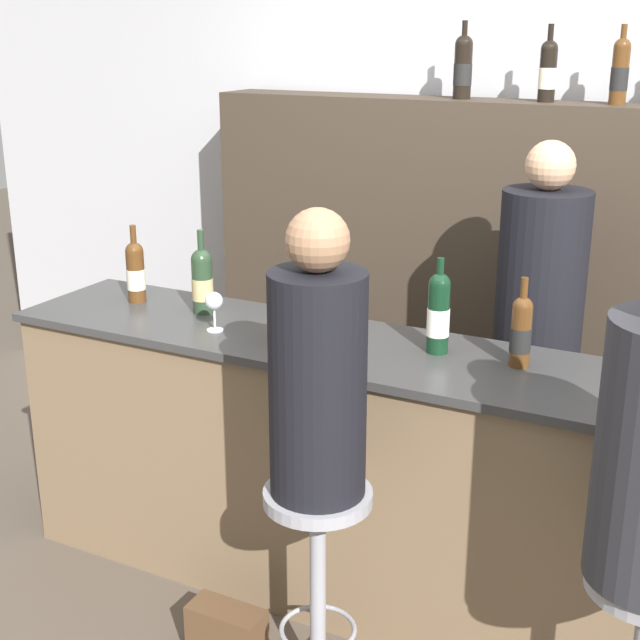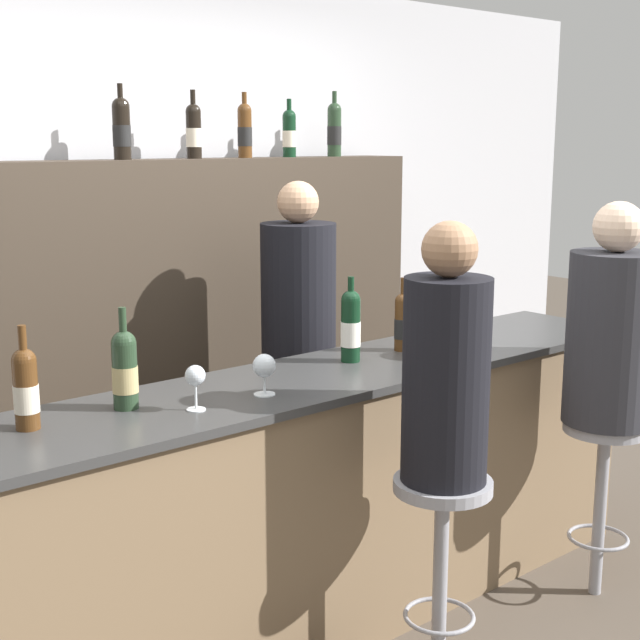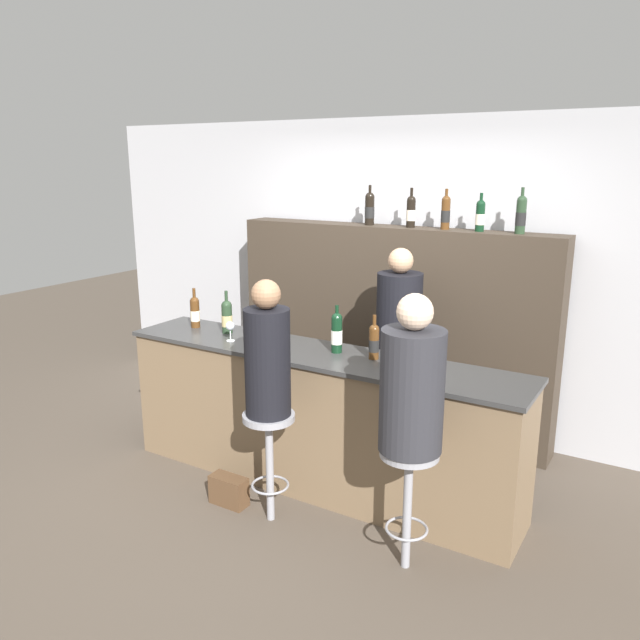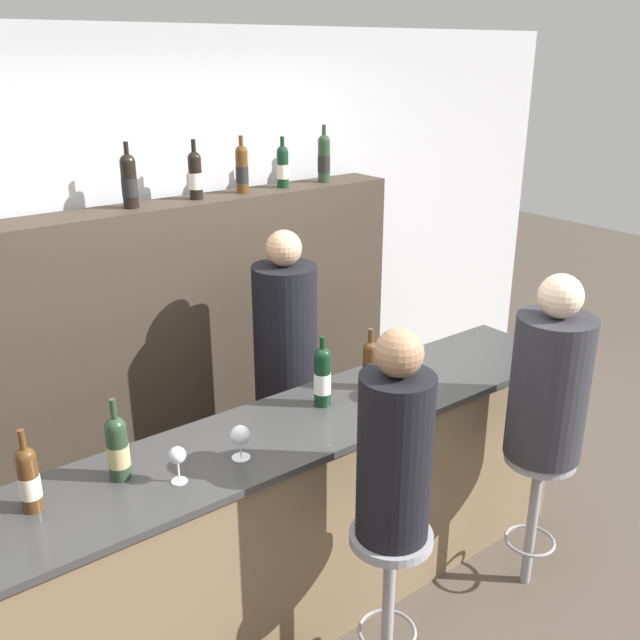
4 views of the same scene
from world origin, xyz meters
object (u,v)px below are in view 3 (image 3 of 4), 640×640
object	(u,v)px
wine_bottle_counter_0	(195,312)
wine_bottle_backbar_1	(411,211)
wine_glass_1	(260,333)
wine_bottle_backbar_0	(370,208)
bar_stool_right	(408,478)
guest_seated_right	(412,385)
bar_stool_left	(269,440)
wine_bottle_counter_2	(337,332)
wine_glass_0	(230,327)
bartender	(397,366)
guest_seated_left	(267,356)
wine_bottle_backbar_3	(480,215)
wine_bottle_counter_1	(227,316)
handbag	(229,491)
wine_bottle_backbar_4	(521,214)
wine_bottle_counter_3	(374,341)
wine_bottle_backbar_2	(446,212)

from	to	relation	value
wine_bottle_counter_0	wine_bottle_backbar_1	xyz separation A→B (m)	(1.30, 1.13, 0.75)
wine_bottle_counter_0	wine_glass_1	size ratio (longest dim) A/B	2.23
wine_bottle_backbar_0	bar_stool_right	xyz separation A→B (m)	(1.14, -1.73, -1.31)
guest_seated_right	bar_stool_left	bearing A→B (deg)	180.00
wine_bottle_counter_2	wine_bottle_backbar_1	size ratio (longest dim) A/B	1.05
wine_glass_0	bartender	xyz separation A→B (m)	(0.99, 0.73, -0.33)
wine_bottle_backbar_0	bar_stool_right	world-z (taller)	wine_bottle_backbar_0
bar_stool_left	guest_seated_right	world-z (taller)	guest_seated_right
wine_bottle_backbar_1	guest_seated_left	distance (m)	1.90
wine_bottle_backbar_3	guest_seated_right	bearing A→B (deg)	-82.90
wine_bottle_counter_1	handbag	world-z (taller)	wine_bottle_counter_1
wine_glass_0	bar_stool_right	bearing A→B (deg)	-15.80
wine_bottle_counter_0	wine_bottle_counter_1	size ratio (longest dim) A/B	0.96
wine_bottle_counter_1	guest_seated_left	world-z (taller)	guest_seated_left
wine_bottle_backbar_0	bar_stool_left	size ratio (longest dim) A/B	0.45
wine_bottle_counter_2	guest_seated_left	distance (m)	0.62
bar_stool_right	wine_bottle_counter_0	bearing A→B (deg)	163.60
wine_bottle_backbar_4	guest_seated_left	distance (m)	2.16
wine_glass_0	wine_bottle_counter_0	bearing A→B (deg)	161.59
wine_bottle_counter_3	wine_bottle_backbar_4	xyz separation A→B (m)	(0.61, 1.13, 0.76)
wine_bottle_backbar_1	wine_bottle_counter_2	bearing A→B (deg)	-91.59
wine_bottle_backbar_4	wine_bottle_backbar_2	bearing A→B (deg)	-180.00
wine_bottle_counter_1	wine_bottle_backbar_3	size ratio (longest dim) A/B	1.14
guest_seated_left	guest_seated_right	size ratio (longest dim) A/B	0.98
wine_bottle_backbar_3	wine_glass_1	world-z (taller)	wine_bottle_backbar_3
wine_bottle_counter_1	bar_stool_right	bearing A→B (deg)	-19.18
wine_glass_0	handbag	distance (m)	1.13
wine_bottle_counter_3	wine_bottle_backbar_2	xyz separation A→B (m)	(0.04, 1.13, 0.76)
wine_bottle_counter_0	wine_bottle_counter_1	bearing A→B (deg)	0.00
wine_bottle_counter_0	guest_seated_right	distance (m)	2.16
wine_glass_0	guest_seated_left	size ratio (longest dim) A/B	0.17
wine_bottle_backbar_3	wine_glass_0	world-z (taller)	wine_bottle_backbar_3
guest_seated_left	handbag	size ratio (longest dim) A/B	3.25
wine_bottle_counter_2	bar_stool_left	size ratio (longest dim) A/B	0.45
wine_bottle_backbar_0	guest_seated_right	world-z (taller)	wine_bottle_backbar_0
wine_bottle_counter_3	wine_bottle_backbar_3	world-z (taller)	wine_bottle_backbar_3
bartender	wine_bottle_backbar_0	bearing A→B (deg)	133.87
guest_seated_left	wine_glass_1	bearing A→B (deg)	130.66
wine_bottle_backbar_3	guest_seated_right	world-z (taller)	wine_bottle_backbar_3
wine_bottle_backbar_0	wine_glass_0	xyz separation A→B (m)	(-0.45, -1.28, -0.77)
wine_bottle_counter_3	bar_stool_left	world-z (taller)	wine_bottle_counter_3
wine_bottle_counter_1	bar_stool_left	distance (m)	1.16
wine_bottle_counter_1	wine_bottle_backbar_0	distance (m)	1.49
wine_bottle_counter_2	wine_bottle_backbar_3	xyz separation A→B (m)	(0.59, 1.13, 0.72)
wine_bottle_counter_0	wine_bottle_backbar_4	distance (m)	2.54
bar_stool_left	handbag	size ratio (longest dim) A/B	2.80
wine_bottle_counter_2	wine_bottle_backbar_2	xyz separation A→B (m)	(0.32, 1.13, 0.74)
wine_bottle_counter_1	wine_bottle_backbar_1	size ratio (longest dim) A/B	1.04
bartender	handbag	size ratio (longest dim) A/B	6.33
wine_bottle_backbar_4	wine_bottle_counter_1	bearing A→B (deg)	-148.44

